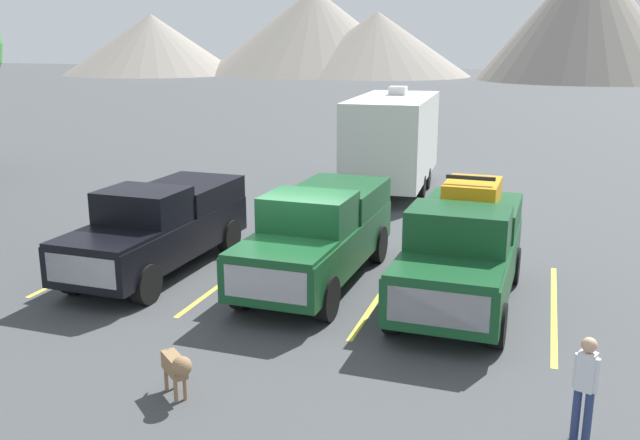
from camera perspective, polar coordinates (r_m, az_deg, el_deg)
ground_plane at (r=15.00m, az=-2.11°, el=-6.08°), size 240.00×240.00×0.00m
pickup_truck_a at (r=16.69m, az=-12.94°, el=-0.41°), size 2.16×5.63×2.07m
pickup_truck_b at (r=15.47m, az=-0.03°, el=-1.02°), size 2.18×5.79×2.14m
pickup_truck_c at (r=14.47m, az=11.59°, el=-2.31°), size 2.26×5.28×2.53m
lot_stripe_a at (r=18.05m, az=-17.29°, el=-3.13°), size 0.12×5.50×0.01m
lot_stripe_b at (r=16.32m, az=-7.03°, el=-4.43°), size 0.12×5.50×0.01m
lot_stripe_c at (r=15.23m, az=5.20°, el=-5.78°), size 0.12×5.50×0.01m
lot_stripe_d at (r=14.93m, az=18.65°, el=-6.96°), size 0.12×5.50×0.01m
camper_trailer_a at (r=24.85m, az=5.99°, el=6.74°), size 2.89×7.56×3.66m
person_a at (r=10.10m, az=20.95°, el=-12.37°), size 0.32×0.24×1.52m
dog at (r=10.88m, az=-11.64°, el=-11.72°), size 0.73×0.66×0.77m
mountain_ridge at (r=103.18m, az=18.26°, el=14.47°), size 144.78×42.36×16.90m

